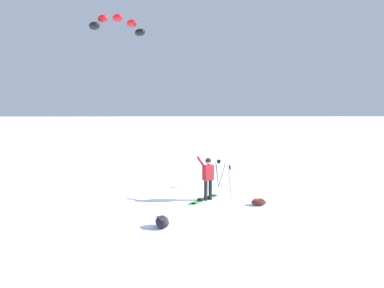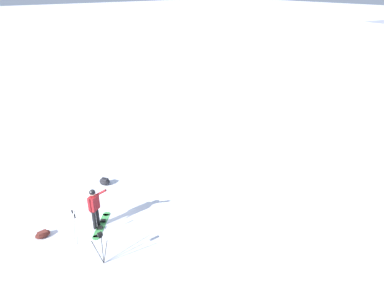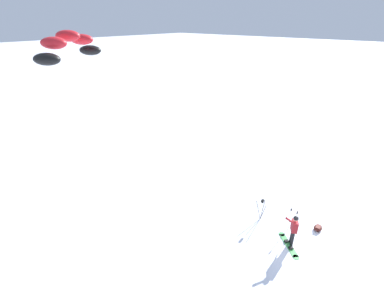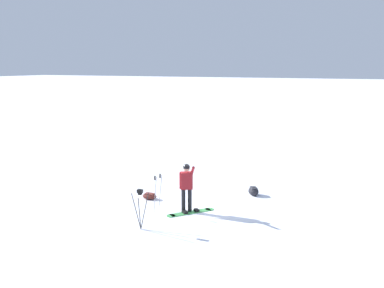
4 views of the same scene
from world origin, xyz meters
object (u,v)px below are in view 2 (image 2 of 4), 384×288
at_px(gear_bag_large, 43,234).
at_px(ski_poles, 75,223).
at_px(snowboarder, 94,205).
at_px(gear_bag_small, 105,181).
at_px(snowboard, 102,225).
at_px(camera_tripod, 101,242).

bearing_deg(gear_bag_large, ski_poles, -138.05).
distance_m(snowboarder, gear_bag_small, 3.30).
xyz_separation_m(snowboard, gear_bag_large, (0.71, 2.05, 0.10)).
bearing_deg(ski_poles, camera_tripod, -170.11).
relative_size(camera_tripod, gear_bag_small, 2.01).
height_order(snowboard, camera_tripod, camera_tripod).
height_order(snowboard, gear_bag_large, gear_bag_large).
relative_size(snowboard, camera_tripod, 1.11).
bearing_deg(gear_bag_large, gear_bag_small, -59.13).
xyz_separation_m(snowboarder, camera_tripod, (-2.00, 0.64, -0.12)).
height_order(snowboarder, snowboard, snowboarder).
height_order(gear_bag_large, gear_bag_small, gear_bag_small).
relative_size(snowboard, gear_bag_large, 2.43).
xyz_separation_m(snowboard, ski_poles, (-0.35, 1.09, 0.83)).
distance_m(snowboard, gear_bag_small, 3.13).
xyz_separation_m(snowboarder, gear_bag_large, (0.68, 1.87, -0.92)).
bearing_deg(snowboard, ski_poles, 107.90).
relative_size(snowboard, gear_bag_small, 2.22).
bearing_deg(gear_bag_small, ski_poles, 141.22).
relative_size(snowboarder, ski_poles, 1.32).
bearing_deg(snowboard, gear_bag_large, 70.91).
bearing_deg(ski_poles, snowboarder, -67.44).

